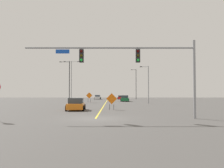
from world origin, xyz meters
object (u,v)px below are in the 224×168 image
Objects in this scene: street_lamp_far_left at (71,78)px; car_white_near at (97,97)px; street_lamp_mid_right at (68,80)px; car_green_distant at (125,99)px; street_lamp_far_right at (136,83)px; street_lamp_near_left at (148,83)px; car_orange_passing at (76,104)px; construction_sign_right_lane at (89,96)px; construction_sign_right_shoulder at (111,99)px; traffic_signal_assembly at (135,60)px; car_red_approaching at (121,97)px.

street_lamp_far_left is 2.40× the size of car_white_near.
street_lamp_mid_right reaches higher than car_green_distant.
street_lamp_far_right is at bearing -8.21° from car_white_near.
street_lamp_near_left reaches higher than car_orange_passing.
street_lamp_far_right is at bearing 76.17° from car_orange_passing.
construction_sign_right_shoulder is at bearing -78.10° from construction_sign_right_lane.
car_red_approaching is at bearing 89.08° from traffic_signal_assembly.
car_red_approaching is 1.06× the size of car_white_near.
car_green_distant is 21.12m from car_white_near.
street_lamp_far_right reaches higher than car_red_approaching.
construction_sign_right_lane is at bearing -118.01° from street_lamp_far_right.
street_lamp_near_left is (5.04, 27.33, -0.64)m from traffic_signal_assembly.
construction_sign_right_shoulder is at bearing -112.04° from street_lamp_near_left.
street_lamp_far_left is 22.44m from car_red_approaching.
construction_sign_right_shoulder is at bearing -84.59° from car_white_near.
street_lamp_near_left is 21.44m from car_orange_passing.
street_lamp_far_right is (5.63, 56.91, 0.51)m from traffic_signal_assembly.
car_white_near is at bearing 90.45° from car_orange_passing.
car_green_distant is 1.12× the size of car_white_near.
car_green_distant is at bearing 76.16° from car_orange_passing.
car_white_near is (5.45, 17.89, -5.12)m from street_lamp_far_left.
car_white_near is at bearing 110.19° from street_lamp_near_left.
street_lamp_far_left is 2.26× the size of car_red_approaching.
construction_sign_right_lane is at bearing 101.46° from traffic_signal_assembly.
street_lamp_near_left is 29.61m from street_lamp_far_right.
street_lamp_far_left is (-11.93, 40.77, 1.13)m from traffic_signal_assembly.
street_lamp_far_right is (17.56, 16.14, -0.62)m from street_lamp_far_left.
car_green_distant reaches higher than car_white_near.
street_lamp_mid_right is (-17.06, -22.64, -0.16)m from street_lamp_far_right.
street_lamp_mid_right is (0.49, -6.50, -0.78)m from street_lamp_far_left.
traffic_signal_assembly is at bearing -90.92° from car_red_approaching.
street_lamp_far_left reaches higher than street_lamp_near_left.
construction_sign_right_lane reaches higher than car_orange_passing.
construction_sign_right_shoulder is 48.27m from car_red_approaching.
street_lamp_far_left reaches higher than car_orange_passing.
street_lamp_mid_right reaches higher than street_lamp_near_left.
street_lamp_mid_right reaches higher than construction_sign_right_shoulder.
street_lamp_near_left reaches higher than car_white_near.
street_lamp_far_left is 2.45× the size of car_orange_passing.
construction_sign_right_lane is at bearing 101.90° from construction_sign_right_shoulder.
car_red_approaching is at bearing -1.99° from car_white_near.
traffic_signal_assembly reaches higher than car_red_approaching.
car_white_near is at bearing 73.04° from street_lamp_far_left.
car_orange_passing is at bearing -77.91° from street_lamp_mid_right.
construction_sign_right_lane reaches higher than car_white_near.
street_lamp_near_left is at bearing 67.96° from construction_sign_right_shoulder.
car_orange_passing is at bearing -103.84° from car_green_distant.
traffic_signal_assembly is at bearing -83.70° from car_white_near.
traffic_signal_assembly reaches higher than construction_sign_right_lane.
street_lamp_far_right is at bearing -17.62° from car_red_approaching.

